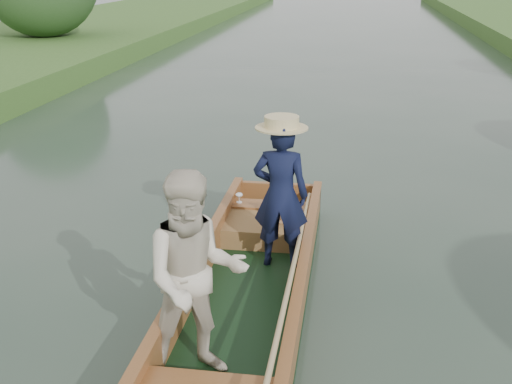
# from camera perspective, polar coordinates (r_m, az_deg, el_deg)

# --- Properties ---
(ground) EXTENTS (120.00, 120.00, 0.00)m
(ground) POSITION_cam_1_polar(r_m,az_deg,el_deg) (6.13, -0.85, -10.30)
(ground) COLOR #283D30
(ground) RESTS_ON ground
(punt) EXTENTS (1.23, 5.00, 1.72)m
(punt) POSITION_cam_1_polar(r_m,az_deg,el_deg) (5.73, -1.53, -6.25)
(punt) COLOR black
(punt) RESTS_ON ground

